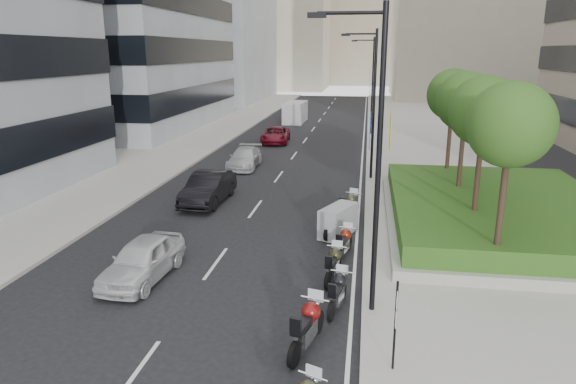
% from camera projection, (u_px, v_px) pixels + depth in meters
% --- Properties ---
extents(ground, '(160.00, 160.00, 0.00)m').
position_uv_depth(ground, '(226.00, 319.00, 15.33)').
color(ground, black).
rests_on(ground, ground).
extents(sidewalk_right, '(10.00, 100.00, 0.15)m').
position_uv_depth(sidewalk_right, '(428.00, 147.00, 42.58)').
color(sidewalk_right, '#9E9B93').
rests_on(sidewalk_right, ground).
extents(sidewalk_left, '(8.00, 100.00, 0.15)m').
position_uv_depth(sidewalk_left, '(185.00, 140.00, 45.66)').
color(sidewalk_left, '#9E9B93').
rests_on(sidewalk_left, ground).
extents(lane_edge, '(0.12, 100.00, 0.01)m').
position_uv_depth(lane_edge, '(363.00, 146.00, 43.38)').
color(lane_edge, silver).
rests_on(lane_edge, ground).
extents(lane_centre, '(0.12, 100.00, 0.01)m').
position_uv_depth(lane_centre, '(302.00, 144.00, 44.14)').
color(lane_centre, silver).
rests_on(lane_centre, ground).
extents(building_grey_far, '(22.00, 26.00, 30.00)m').
position_uv_depth(building_grey_far, '(194.00, 4.00, 81.59)').
color(building_grey_far, gray).
rests_on(building_grey_far, ground).
extents(building_cream_left, '(26.00, 24.00, 34.00)m').
position_uv_depth(building_cream_left, '(267.00, 6.00, 108.77)').
color(building_cream_left, '#B7AD93').
rests_on(building_cream_left, ground).
extents(building_cream_centre, '(30.00, 24.00, 38.00)m').
position_uv_depth(building_cream_centre, '(364.00, 3.00, 124.37)').
color(building_cream_centre, '#B7AD93').
rests_on(building_cream_centre, ground).
extents(planter, '(10.00, 14.00, 0.40)m').
position_uv_depth(planter, '(498.00, 219.00, 23.30)').
color(planter, '#9B9A90').
rests_on(planter, sidewalk_right).
extents(hedge, '(9.40, 13.40, 0.80)m').
position_uv_depth(hedge, '(499.00, 207.00, 23.14)').
color(hedge, '#214012').
rests_on(hedge, planter).
extents(tree_0, '(2.80, 2.80, 6.30)m').
position_uv_depth(tree_0, '(511.00, 125.00, 16.46)').
color(tree_0, '#332319').
rests_on(tree_0, planter).
extents(tree_1, '(2.80, 2.80, 6.30)m').
position_uv_depth(tree_1, '(484.00, 111.00, 20.27)').
color(tree_1, '#332319').
rests_on(tree_1, planter).
extents(tree_2, '(2.80, 2.80, 6.30)m').
position_uv_depth(tree_2, '(466.00, 102.00, 24.08)').
color(tree_2, '#332319').
rests_on(tree_2, planter).
extents(tree_3, '(2.80, 2.80, 6.30)m').
position_uv_depth(tree_3, '(453.00, 95.00, 27.90)').
color(tree_3, '#332319').
rests_on(tree_3, planter).
extents(lamp_post_0, '(2.34, 0.45, 9.00)m').
position_uv_depth(lamp_post_0, '(374.00, 150.00, 14.33)').
color(lamp_post_0, black).
rests_on(lamp_post_0, ground).
extents(lamp_post_1, '(2.34, 0.45, 9.00)m').
position_uv_depth(lamp_post_1, '(372.00, 97.00, 30.54)').
color(lamp_post_1, black).
rests_on(lamp_post_1, ground).
extents(lamp_post_2, '(2.34, 0.45, 9.00)m').
position_uv_depth(lamp_post_2, '(371.00, 81.00, 47.69)').
color(lamp_post_2, black).
rests_on(lamp_post_2, ground).
extents(parking_sign, '(0.06, 0.32, 2.50)m').
position_uv_depth(parking_sign, '(395.00, 321.00, 12.33)').
color(parking_sign, black).
rests_on(parking_sign, ground).
extents(motorcycle_1, '(0.92, 2.41, 1.22)m').
position_uv_depth(motorcycle_1, '(307.00, 326.00, 13.65)').
color(motorcycle_1, black).
rests_on(motorcycle_1, ground).
extents(motorcycle_2, '(0.71, 2.10, 1.05)m').
position_uv_depth(motorcycle_2, '(338.00, 292.00, 15.81)').
color(motorcycle_2, black).
rests_on(motorcycle_2, ground).
extents(motorcycle_3, '(0.71, 2.14, 1.07)m').
position_uv_depth(motorcycle_3, '(333.00, 264.00, 17.83)').
color(motorcycle_3, black).
rests_on(motorcycle_3, ground).
extents(motorcycle_4, '(0.75, 2.06, 1.04)m').
position_uv_depth(motorcycle_4, '(344.00, 243.00, 19.88)').
color(motorcycle_4, black).
rests_on(motorcycle_4, ground).
extents(motorcycle_5, '(1.68, 2.33, 1.31)m').
position_uv_depth(motorcycle_5, '(338.00, 221.00, 22.12)').
color(motorcycle_5, black).
rests_on(motorcycle_5, ground).
extents(motorcycle_6, '(1.05, 2.27, 1.18)m').
position_uv_depth(motorcycle_6, '(349.00, 207.00, 24.24)').
color(motorcycle_6, black).
rests_on(motorcycle_6, ground).
extents(car_a, '(1.98, 4.33, 1.44)m').
position_uv_depth(car_a, '(143.00, 259.00, 17.86)').
color(car_a, silver).
rests_on(car_a, ground).
extents(car_b, '(1.86, 4.94, 1.61)m').
position_uv_depth(car_b, '(208.00, 188.00, 26.87)').
color(car_b, black).
rests_on(car_b, ground).
extents(car_c, '(2.00, 4.68, 1.34)m').
position_uv_depth(car_c, '(245.00, 158.00, 35.09)').
color(car_c, '#AEAFB1').
rests_on(car_c, ground).
extents(car_d, '(2.59, 5.03, 1.36)m').
position_uv_depth(car_d, '(276.00, 135.00, 44.71)').
color(car_d, maroon).
rests_on(car_d, ground).
extents(delivery_van, '(2.20, 5.41, 2.24)m').
position_uv_depth(delivery_van, '(295.00, 113.00, 57.32)').
color(delivery_van, silver).
rests_on(delivery_van, ground).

